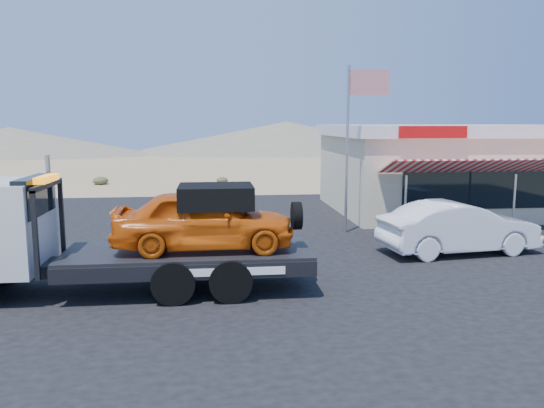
# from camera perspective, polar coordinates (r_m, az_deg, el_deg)

# --- Properties ---
(ground) EXTENTS (120.00, 120.00, 0.00)m
(ground) POSITION_cam_1_polar(r_m,az_deg,el_deg) (14.76, -5.72, -7.08)
(ground) COLOR #9F805A
(ground) RESTS_ON ground
(asphalt_lot) EXTENTS (32.00, 24.00, 0.02)m
(asphalt_lot) POSITION_cam_1_polar(r_m,az_deg,el_deg) (17.79, 0.61, -4.27)
(asphalt_lot) COLOR black
(asphalt_lot) RESTS_ON ground
(tow_truck) EXTENTS (8.37, 2.48, 2.80)m
(tow_truck) POSITION_cam_1_polar(r_m,az_deg,el_deg) (12.97, -15.92, -2.73)
(tow_truck) COLOR black
(tow_truck) RESTS_ON asphalt_lot
(white_sedan) EXTENTS (5.01, 2.28, 1.59)m
(white_sedan) POSITION_cam_1_polar(r_m,az_deg,el_deg) (17.30, 19.42, -2.41)
(white_sedan) COLOR silver
(white_sedan) RESTS_ON asphalt_lot
(jerky_store) EXTENTS (10.40, 9.97, 3.90)m
(jerky_store) POSITION_cam_1_polar(r_m,az_deg,el_deg) (25.58, 18.18, 3.76)
(jerky_store) COLOR beige
(jerky_store) RESTS_ON asphalt_lot
(flagpole) EXTENTS (1.55, 0.10, 6.00)m
(flagpole) POSITION_cam_1_polar(r_m,az_deg,el_deg) (19.38, 8.80, 7.90)
(flagpole) COLOR #99999E
(flagpole) RESTS_ON asphalt_lot
(distant_hills) EXTENTS (126.00, 48.00, 4.20)m
(distant_hills) POSITION_cam_1_polar(r_m,az_deg,el_deg) (70.04, -14.46, 6.70)
(distant_hills) COLOR #726B59
(distant_hills) RESTS_ON ground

